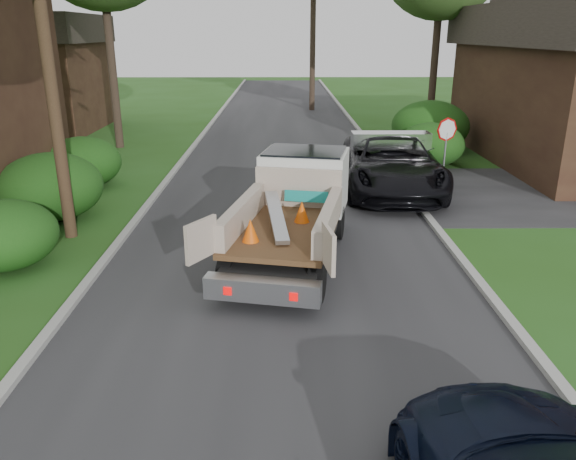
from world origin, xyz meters
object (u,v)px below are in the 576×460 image
(stop_sign, at_px, (446,140))
(black_pickup, at_px, (392,163))
(house_left_far, at_px, (26,72))
(flatbed_truck, at_px, (297,200))
(utility_pole, at_px, (43,24))

(stop_sign, bearing_deg, black_pickup, 165.56)
(house_left_far, relative_size, flatbed_truck, 1.23)
(utility_pole, height_order, house_left_far, utility_pole)
(utility_pole, distance_m, black_pickup, 10.96)
(house_left_far, bearing_deg, flatbed_truck, -52.18)
(house_left_far, relative_size, black_pickup, 1.15)
(house_left_far, xyz_separation_m, flatbed_truck, (13.84, -17.82, -1.85))
(black_pickup, bearing_deg, flatbed_truck, -117.98)
(stop_sign, distance_m, black_pickup, 1.86)
(utility_pole, height_order, black_pickup, utility_pole)
(flatbed_truck, xyz_separation_m, black_pickup, (3.26, 5.23, -0.28))
(utility_pole, relative_size, flatbed_truck, 1.62)
(flatbed_truck, relative_size, black_pickup, 0.94)
(house_left_far, height_order, flatbed_truck, house_left_far)
(stop_sign, relative_size, house_left_far, 0.33)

